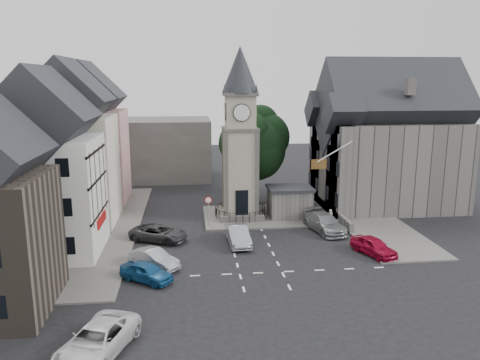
{
  "coord_description": "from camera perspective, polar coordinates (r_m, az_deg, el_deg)",
  "views": [
    {
      "loc": [
        -4.76,
        -35.76,
        13.29
      ],
      "look_at": [
        -0.33,
        5.0,
        4.41
      ],
      "focal_mm": 35.0,
      "sensor_mm": 36.0,
      "label": 1
    }
  ],
  "objects": [
    {
      "name": "car_west_silver",
      "position": [
        34.55,
        -10.45,
        -9.42
      ],
      "size": [
        3.96,
        3.77,
        1.34
      ],
      "primitive_type": "imported",
      "rotation": [
        0.0,
        0.0,
        0.84
      ],
      "color": "#AEB1B6",
      "rests_on": "ground"
    },
    {
      "name": "town_tree",
      "position": [
        49.63,
        1.69,
        4.91
      ],
      "size": [
        7.2,
        7.2,
        10.8
      ],
      "color": "black",
      "rests_on": "ground"
    },
    {
      "name": "car_east_red",
      "position": [
        37.76,
        15.99,
        -7.76
      ],
      "size": [
        3.01,
        4.38,
        1.38
      ],
      "primitive_type": "imported",
      "rotation": [
        0.0,
        0.0,
        0.38
      ],
      "color": "#A00828",
      "rests_on": "ground"
    },
    {
      "name": "clock_tower",
      "position": [
        44.31,
        0.01,
        5.52
      ],
      "size": [
        4.86,
        4.86,
        16.25
      ],
      "color": "#4C4944",
      "rests_on": "ground"
    },
    {
      "name": "road_markings",
      "position": [
        33.39,
        2.56,
        -11.23
      ],
      "size": [
        20.0,
        8.0,
        0.01
      ],
      "primitive_type": "cube",
      "color": "silver",
      "rests_on": "ground"
    },
    {
      "name": "pedestrian",
      "position": [
        44.13,
        10.91,
        -4.48
      ],
      "size": [
        0.57,
        0.38,
        1.54
      ],
      "primitive_type": "imported",
      "rotation": [
        0.0,
        0.0,
        3.16
      ],
      "color": "#B8B298",
      "rests_on": "ground"
    },
    {
      "name": "east_boundary_wall",
      "position": [
        49.53,
        10.41,
        -3.01
      ],
      "size": [
        0.4,
        16.0,
        0.9
      ],
      "primitive_type": "cube",
      "color": "#5B5853",
      "rests_on": "ground"
    },
    {
      "name": "pavement_west",
      "position": [
        44.48,
        -16.0,
        -5.56
      ],
      "size": [
        6.0,
        30.0,
        0.14
      ],
      "primitive_type": "cube",
      "color": "#595651",
      "rests_on": "ground"
    },
    {
      "name": "car_west_grey",
      "position": [
        39.88,
        -9.88,
        -6.41
      ],
      "size": [
        5.34,
        4.01,
        1.35
      ],
      "primitive_type": "imported",
      "rotation": [
        0.0,
        0.0,
        1.15
      ],
      "color": "#343336",
      "rests_on": "ground"
    },
    {
      "name": "warning_sign_post",
      "position": [
        42.73,
        -3.89,
        -3.09
      ],
      "size": [
        0.7,
        0.19,
        2.85
      ],
      "color": "black",
      "rests_on": "ground"
    },
    {
      "name": "car_island_east",
      "position": [
        42.36,
        10.25,
        -5.15
      ],
      "size": [
        3.32,
        5.75,
        1.57
      ],
      "primitive_type": "imported",
      "rotation": [
        0.0,
        0.0,
        0.22
      ],
      "color": "gray",
      "rests_on": "ground"
    },
    {
      "name": "pavement_east",
      "position": [
        48.69,
        14.22,
        -3.92
      ],
      "size": [
        6.0,
        26.0,
        0.14
      ],
      "primitive_type": "cube",
      "color": "#595651",
      "rests_on": "ground"
    },
    {
      "name": "terrace_tudor",
      "position": [
        38.01,
        -22.49,
        0.51
      ],
      "size": [
        8.1,
        7.6,
        12.0
      ],
      "color": "silver",
      "rests_on": "ground"
    },
    {
      "name": "east_building",
      "position": [
        51.48,
        17.19,
        3.83
      ],
      "size": [
        14.4,
        11.4,
        12.6
      ],
      "color": "#5B5853",
      "rests_on": "ground"
    },
    {
      "name": "flagpole",
      "position": [
        42.23,
        11.48,
        3.41
      ],
      "size": [
        3.68,
        0.1,
        2.74
      ],
      "color": "white",
      "rests_on": "ground"
    },
    {
      "name": "backdrop_west",
      "position": [
        64.84,
        -12.57,
        3.69
      ],
      "size": [
        20.0,
        10.0,
        8.0
      ],
      "primitive_type": "cube",
      "color": "#4C4944",
      "rests_on": "ground"
    },
    {
      "name": "terrace_pink",
      "position": [
        53.29,
        -17.83,
        4.41
      ],
      "size": [
        8.1,
        7.6,
        12.8
      ],
      "color": "tan",
      "rests_on": "ground"
    },
    {
      "name": "central_island",
      "position": [
        46.14,
        1.87,
        -4.42
      ],
      "size": [
        10.0,
        8.0,
        0.16
      ],
      "primitive_type": "cube",
      "color": "#595651",
      "rests_on": "ground"
    },
    {
      "name": "van_sw_white",
      "position": [
        25.18,
        -17.05,
        -18.23
      ],
      "size": [
        4.2,
        5.92,
        1.5
      ],
      "primitive_type": "imported",
      "rotation": [
        0.0,
        0.0,
        -0.35
      ],
      "color": "silver",
      "rests_on": "ground"
    },
    {
      "name": "terrace_cream",
      "position": [
        45.55,
        -19.79,
        3.03
      ],
      "size": [
        8.1,
        7.6,
        12.8
      ],
      "color": "beige",
      "rests_on": "ground"
    },
    {
      "name": "car_island_silver",
      "position": [
        38.55,
        -0.27,
        -6.75
      ],
      "size": [
        1.9,
        4.68,
        1.51
      ],
      "primitive_type": "imported",
      "rotation": [
        0.0,
        0.0,
        0.07
      ],
      "color": "#999DA2",
      "rests_on": "ground"
    },
    {
      "name": "car_west_blue",
      "position": [
        32.48,
        -11.35,
        -10.93
      ],
      "size": [
        3.99,
        3.46,
        1.3
      ],
      "primitive_type": "imported",
      "rotation": [
        0.0,
        0.0,
        0.95
      ],
      "color": "#184E84",
      "rests_on": "ground"
    },
    {
      "name": "stone_shelter",
      "position": [
        45.83,
        6.06,
        -2.69
      ],
      "size": [
        4.3,
        3.3,
        3.08
      ],
      "color": "#5B5853",
      "rests_on": "ground"
    },
    {
      "name": "ground",
      "position": [
        38.44,
        1.31,
        -8.0
      ],
      "size": [
        120.0,
        120.0,
        0.0
      ],
      "primitive_type": "plane",
      "color": "black",
      "rests_on": "ground"
    }
  ]
}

